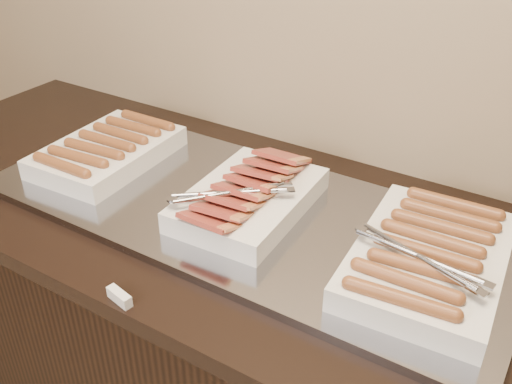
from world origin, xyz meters
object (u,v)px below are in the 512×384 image
(dish_center, at_px, (248,197))
(counter, at_px, (242,353))
(dish_right, at_px, (428,257))
(warming_tray, at_px, (243,211))
(dish_left, at_px, (108,150))

(dish_center, bearing_deg, counter, 167.76)
(counter, relative_size, dish_right, 4.98)
(warming_tray, bearing_deg, dish_right, -0.46)
(dish_center, distance_m, dish_right, 0.40)
(counter, height_order, dish_right, dish_right)
(counter, height_order, dish_left, dish_left)
(dish_left, bearing_deg, warming_tray, -2.73)
(counter, bearing_deg, dish_right, -0.45)
(counter, distance_m, warming_tray, 0.46)
(counter, distance_m, dish_left, 0.64)
(dish_left, xyz_separation_m, dish_center, (0.43, -0.00, 0.00))
(warming_tray, distance_m, dish_right, 0.42)
(counter, height_order, dish_center, dish_center)
(counter, xyz_separation_m, dish_left, (-0.40, -0.00, 0.50))
(counter, bearing_deg, warming_tray, 0.00)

